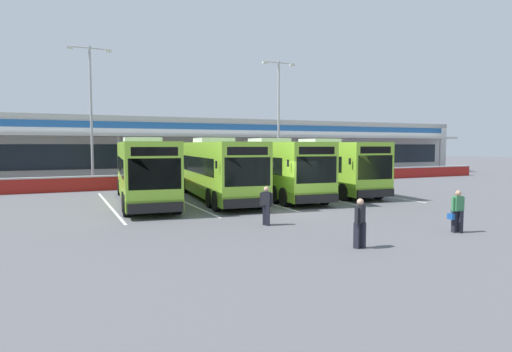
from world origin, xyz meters
name	(u,v)px	position (x,y,z in m)	size (l,w,h in m)	color
ground_plane	(295,211)	(0.00, 0.00, 0.00)	(200.00, 200.00, 0.00)	#56565B
terminal_building	(170,148)	(0.00, 26.91, 3.01)	(70.00, 13.00, 6.00)	silver
red_barrier_wall	(206,179)	(0.00, 14.50, 0.56)	(60.00, 0.40, 1.10)	maroon
coach_bus_leftmost	(144,172)	(-6.42, 6.25, 1.79)	(3.88, 12.33, 3.78)	#8CC633
coach_bus_left_centre	(217,170)	(-2.06, 5.97, 1.79)	(3.88, 12.33, 3.78)	#8CC633
coach_bus_centre	(274,169)	(1.87, 6.05, 1.79)	(3.88, 12.33, 3.78)	#8CC633
coach_bus_right_centre	(325,167)	(6.29, 6.77, 1.79)	(3.88, 12.33, 3.78)	#8CC633
bay_stripe_far_west	(109,205)	(-8.40, 6.00, 0.00)	(0.14, 13.00, 0.01)	silver
bay_stripe_west	(183,201)	(-4.20, 6.00, 0.00)	(0.14, 13.00, 0.01)	silver
bay_stripe_mid_west	(248,198)	(0.00, 6.00, 0.00)	(0.14, 13.00, 0.01)	silver
bay_stripe_centre	(305,195)	(4.20, 6.00, 0.00)	(0.14, 13.00, 0.01)	silver
bay_stripe_mid_east	(356,192)	(8.40, 6.00, 0.00)	(0.14, 13.00, 0.01)	silver
pedestrian_with_handbag	(457,210)	(2.86, -7.37, 0.86)	(0.63, 0.37, 1.62)	black
pedestrian_in_dark_coat	(266,204)	(-3.08, -2.98, 0.87)	(0.48, 0.42, 1.62)	black
pedestrian_near_bin	(360,221)	(-2.09, -7.86, 0.87)	(0.52, 0.34, 1.62)	black
lamp_post_west	(91,107)	(-8.41, 17.50, 6.29)	(3.24, 0.28, 11.00)	#9E9EA3
lamp_post_centre	(279,113)	(7.75, 16.74, 6.29)	(3.24, 0.28, 11.00)	#9E9EA3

